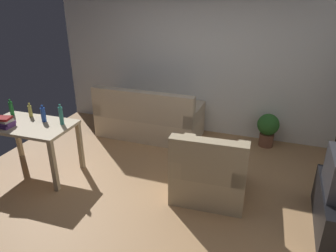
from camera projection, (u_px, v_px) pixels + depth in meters
name	position (u px, v px, depth m)	size (l,w,h in m)	color
ground_plane	(148.00, 191.00, 4.20)	(5.20, 4.40, 0.02)	tan
wall_rear	(195.00, 58.00, 5.55)	(5.20, 0.10, 2.70)	white
couch	(149.00, 120.00, 5.64)	(1.82, 0.84, 0.92)	beige
desk	(30.00, 131.00, 4.37)	(1.22, 0.74, 0.76)	#C6B28E
potted_plant	(268.00, 128.00, 5.27)	(0.36, 0.36, 0.57)	brown
armchair	(210.00, 173.00, 3.99)	(0.95, 0.89, 0.92)	tan
bottle_green	(11.00, 108.00, 4.60)	(0.06, 0.06, 0.24)	#1E722D
bottle_squat	(30.00, 111.00, 4.54)	(0.05, 0.05, 0.21)	#BCB24C
bottle_blue	(43.00, 114.00, 4.37)	(0.06, 0.06, 0.24)	#2347A3
bottle_tall	(61.00, 116.00, 4.27)	(0.06, 0.06, 0.29)	teal
book_stack	(4.00, 122.00, 4.22)	(0.26, 0.21, 0.14)	#593372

